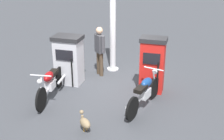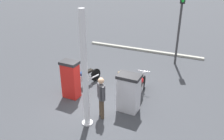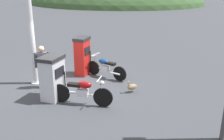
# 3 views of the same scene
# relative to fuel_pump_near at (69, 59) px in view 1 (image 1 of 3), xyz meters

# --- Properties ---
(ground_plane) EXTENTS (120.00, 120.00, 0.00)m
(ground_plane) POSITION_rel_fuel_pump_near_xyz_m (0.08, 1.28, -0.77)
(ground_plane) COLOR #383A3F
(fuel_pump_near) EXTENTS (0.70, 0.89, 1.52)m
(fuel_pump_near) POSITION_rel_fuel_pump_near_xyz_m (0.00, 0.00, 0.00)
(fuel_pump_near) COLOR silver
(fuel_pump_near) RESTS_ON ground
(fuel_pump_far) EXTENTS (0.58, 0.76, 1.63)m
(fuel_pump_far) POSITION_rel_fuel_pump_near_xyz_m (0.00, 2.55, 0.06)
(fuel_pump_far) COLOR red
(fuel_pump_far) RESTS_ON ground
(motorcycle_near_pump) EXTENTS (2.10, 0.56, 0.96)m
(motorcycle_near_pump) POSITION_rel_fuel_pump_near_xyz_m (1.12, -0.13, -0.30)
(motorcycle_near_pump) COLOR black
(motorcycle_near_pump) RESTS_ON ground
(motorcycle_far_pump) EXTENTS (1.88, 0.81, 0.94)m
(motorcycle_far_pump) POSITION_rel_fuel_pump_near_xyz_m (1.05, 2.48, -0.31)
(motorcycle_far_pump) COLOR black
(motorcycle_far_pump) RESTS_ON ground
(attendant_person) EXTENTS (0.49, 0.44, 1.62)m
(attendant_person) POSITION_rel_fuel_pump_near_xyz_m (-0.82, 0.76, 0.16)
(attendant_person) COLOR #473828
(attendant_person) RESTS_ON ground
(wandering_duck) EXTENTS (0.40, 0.40, 0.47)m
(wandering_duck) POSITION_rel_fuel_pump_near_xyz_m (2.45, 1.29, -0.55)
(wandering_duck) COLOR #847051
(wandering_duck) RESTS_ON ground
(canopy_support_pole) EXTENTS (0.40, 0.40, 4.08)m
(canopy_support_pole) POSITION_rel_fuel_pump_near_xyz_m (-1.37, 1.07, 1.19)
(canopy_support_pole) COLOR silver
(canopy_support_pole) RESTS_ON ground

